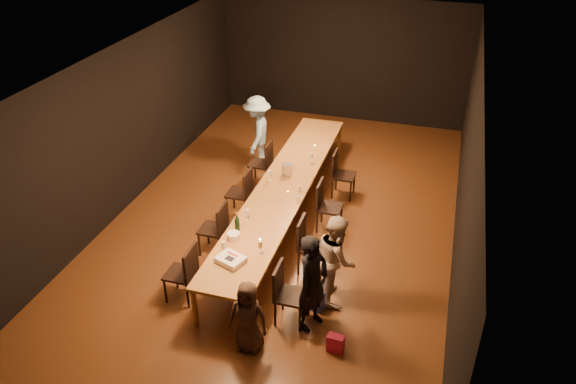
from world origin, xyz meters
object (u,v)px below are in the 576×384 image
(chair_right_1, at_px, (313,246))
(chair_left_0, at_px, (180,273))
(chair_left_1, at_px, (213,228))
(ice_bucket, at_px, (287,169))
(chair_right_2, at_px, (330,207))
(chair_right_3, at_px, (344,175))
(chair_left_2, at_px, (239,193))
(woman_tan, at_px, (337,258))
(champagne_bottle, at_px, (237,221))
(child, at_px, (248,317))
(plate_stack, at_px, (234,236))
(birthday_cake, at_px, (231,260))
(chair_left_3, at_px, (260,163))
(chair_right_0, at_px, (291,295))
(man_blue, at_px, (257,132))
(woman_birthday, at_px, (313,283))
(table, at_px, (283,188))

(chair_right_1, height_order, chair_left_0, same)
(chair_left_1, height_order, ice_bucket, ice_bucket)
(chair_right_2, bearing_deg, ice_bucket, -114.35)
(chair_right_1, distance_m, chair_right_3, 2.40)
(chair_left_2, bearing_deg, chair_right_3, -54.78)
(woman_tan, relative_size, champagne_bottle, 4.41)
(child, xyz_separation_m, plate_stack, (-0.70, 1.31, 0.26))
(chair_left_0, xyz_separation_m, ice_bucket, (0.80, 2.81, 0.39))
(chair_right_3, bearing_deg, birthday_cake, -14.94)
(child, bearing_deg, chair_left_3, 104.56)
(chair_right_0, height_order, chair_right_3, same)
(chair_right_1, xyz_separation_m, chair_left_1, (-1.70, 0.00, 0.00))
(chair_right_3, relative_size, ice_bucket, 4.41)
(woman_tan, bearing_deg, man_blue, 17.61)
(chair_right_1, distance_m, ice_bucket, 1.88)
(woman_birthday, bearing_deg, champagne_bottle, 81.46)
(woman_birthday, distance_m, child, 0.98)
(chair_left_1, bearing_deg, chair_left_3, 0.00)
(chair_right_0, relative_size, birthday_cake, 2.03)
(table, xyz_separation_m, plate_stack, (-0.25, -1.75, 0.10))
(chair_right_0, height_order, chair_left_2, same)
(man_blue, distance_m, birthday_cake, 4.34)
(chair_left_2, bearing_deg, woman_tan, -128.14)
(plate_stack, bearing_deg, woman_tan, 1.28)
(chair_right_2, relative_size, woman_tan, 0.65)
(table, distance_m, woman_tan, 2.17)
(chair_right_3, height_order, woman_tan, woman_tan)
(woman_tan, bearing_deg, table, 21.11)
(chair_right_2, xyz_separation_m, birthday_cake, (-0.93, -2.29, 0.33))
(ice_bucket, bearing_deg, woman_tan, -56.85)
(woman_birthday, bearing_deg, chair_left_1, 82.41)
(chair_left_3, bearing_deg, chair_left_1, -180.00)
(table, xyz_separation_m, chair_left_1, (-0.85, -1.20, -0.24))
(man_blue, bearing_deg, chair_right_2, 36.60)
(chair_right_2, height_order, birthday_cake, chair_right_2)
(chair_right_1, distance_m, child, 1.90)
(chair_left_0, distance_m, chair_left_2, 2.40)
(plate_stack, height_order, champagne_bottle, champagne_bottle)
(chair_right_1, xyz_separation_m, ice_bucket, (-0.90, 1.61, 0.39))
(chair_right_0, relative_size, chair_left_0, 1.00)
(chair_left_3, bearing_deg, man_blue, 22.74)
(chair_right_1, xyz_separation_m, chair_left_2, (-1.70, 1.20, 0.00))
(chair_right_1, relative_size, woman_birthday, 0.62)
(chair_right_2, bearing_deg, chair_left_1, -54.78)
(chair_left_2, distance_m, child, 3.32)
(birthday_cake, bearing_deg, chair_right_1, 69.47)
(chair_right_1, bearing_deg, chair_left_1, -90.00)
(chair_right_2, bearing_deg, woman_birthday, 7.13)
(chair_right_3, distance_m, child, 4.28)
(chair_right_0, relative_size, chair_left_1, 1.00)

